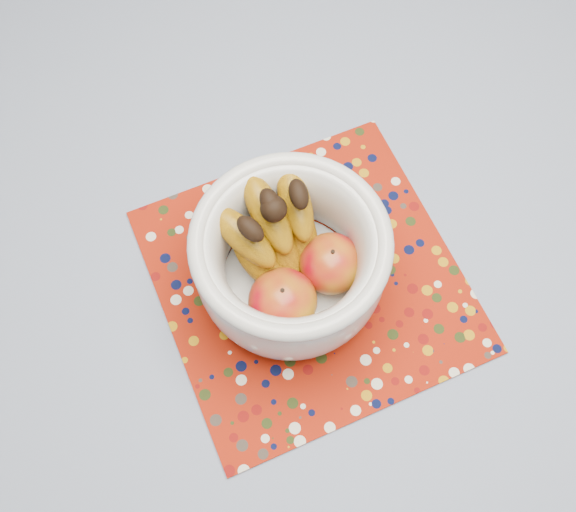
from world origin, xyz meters
The scene contains 4 objects.
table centered at (0.00, 0.00, 0.67)m, with size 1.20×1.20×0.75m.
tablecloth centered at (0.00, 0.00, 0.76)m, with size 1.32×1.32×0.01m, color slate.
placemat centered at (-0.07, -0.10, 0.76)m, with size 0.38×0.38×0.00m, color maroon.
fruit_bowl centered at (-0.09, -0.08, 0.84)m, with size 0.23×0.23×0.17m.
Camera 1 is at (-0.28, -0.35, 1.58)m, focal length 42.00 mm.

